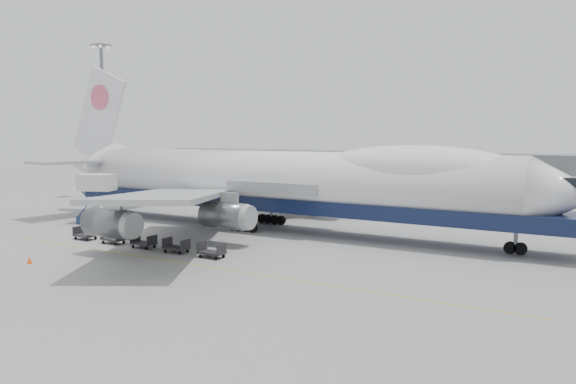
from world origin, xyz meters
The scene contains 12 objects.
ground centered at (0.00, 0.00, 0.00)m, with size 260.00×260.00×0.00m, color gray.
apron_line centered at (0.00, -6.00, 0.01)m, with size 60.00×0.15×0.01m, color gold.
hangar centered at (-10.00, 70.00, 3.50)m, with size 110.00×8.00×7.00m, color slate.
floodlight_mast centered at (-42.00, 24.00, 14.27)m, with size 2.40×2.40×25.43m.
airliner centered at (0.64, 12.00, 5.62)m, with size 67.00×55.30×19.98m.
catering_truck centered at (-21.16, 4.52, 3.42)m, with size 4.95×4.13×5.98m.
traffic_cone centered at (-9.30, -12.79, 0.29)m, with size 0.42×0.42×0.62m.
dolly_0 centered at (-14.01, -3.21, 0.53)m, with size 2.30×1.35×1.30m.
dolly_1 centered at (-9.90, -3.21, 0.53)m, with size 2.30×1.35×1.30m.
dolly_2 centered at (-5.80, -3.21, 0.53)m, with size 2.30×1.35×1.30m.
dolly_3 centered at (-1.69, -3.21, 0.53)m, with size 2.30×1.35×1.30m.
dolly_4 centered at (2.41, -3.21, 0.53)m, with size 2.30×1.35×1.30m.
Camera 1 is at (32.87, -41.22, 10.87)m, focal length 35.00 mm.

